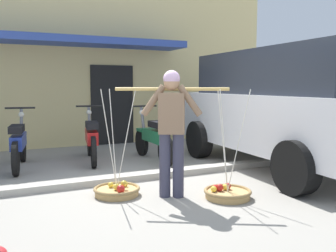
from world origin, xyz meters
The scene contains 10 objects.
ground_plane centered at (0.00, 0.00, 0.00)m, with size 90.00×90.00×0.00m, color gray.
sidewalk_curb centered at (0.00, 0.70, 0.05)m, with size 20.00×0.24×0.10m, color #AEA89C.
fruit_vendor centered at (-0.01, -0.35, 0.98)m, with size 1.32×0.80×1.70m.
fruit_basket_left_side centered at (-0.65, 0.02, 0.08)m, with size 0.64×0.64×1.45m.
fruit_basket_right_side centered at (0.64, -0.72, 0.08)m, with size 0.64×0.64×1.45m.
motorcycle_second_in_row centered at (-1.72, 2.39, 0.45)m, with size 0.55×1.81×1.09m.
motorcycle_third_in_row centered at (-0.39, 2.44, 0.45)m, with size 0.56×1.80×1.09m.
motorcycle_end_of_row centered at (0.73, 1.96, 0.45)m, with size 0.54×1.82×1.09m.
parked_truck centered at (2.60, 0.36, 1.13)m, with size 2.39×4.91×2.10m.
storefront_building centered at (-1.29, 6.94, 2.10)m, with size 13.00×6.00×4.20m.
Camera 1 is at (-2.18, -4.77, 1.50)m, focal length 40.04 mm.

